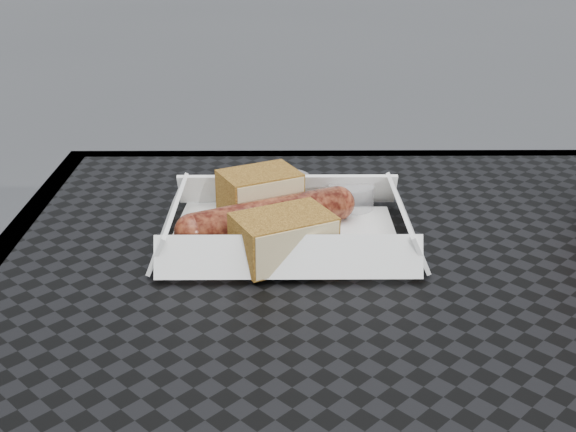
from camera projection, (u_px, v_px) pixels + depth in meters
name	position (u px, v px, depth m)	size (l,w,h in m)	color
patio_table	(405.00, 369.00, 0.65)	(0.80, 0.80, 0.74)	black
food_tray	(288.00, 237.00, 0.73)	(0.22, 0.15, 0.00)	white
bratwurst	(268.00, 217.00, 0.72)	(0.18, 0.11, 0.04)	brown
bread_near	(260.00, 194.00, 0.76)	(0.08, 0.06, 0.05)	olive
bread_far	(283.00, 238.00, 0.67)	(0.09, 0.06, 0.04)	olive
veg_garnish	(352.00, 257.00, 0.68)	(0.03, 0.03, 0.00)	#E7490A
napkin	(237.00, 216.00, 0.78)	(0.12, 0.12, 0.00)	white
condiment_cup_sauce	(288.00, 188.00, 0.82)	(0.05, 0.05, 0.03)	maroon
condiment_cup_empty	(351.00, 198.00, 0.79)	(0.05, 0.05, 0.03)	silver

